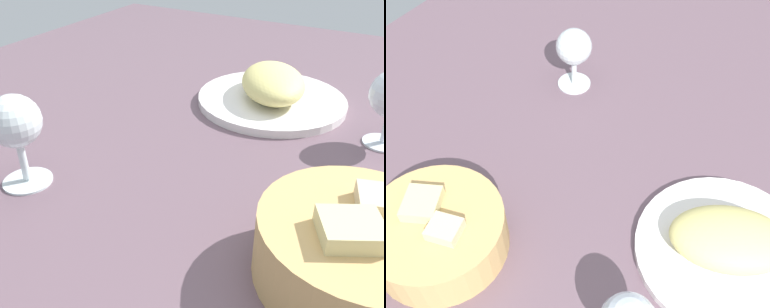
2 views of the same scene
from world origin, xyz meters
The scene contains 6 objects.
ground_plane centered at (0.00, 0.00, -1.00)cm, with size 140.00×140.00×2.00cm, color #654D59.
plate centered at (-15.19, -0.01, 0.70)cm, with size 26.29×26.29×1.40cm, color white.
omelette centered at (-15.19, -0.01, 4.10)cm, with size 17.14×10.91×5.39cm, color #DED17B.
lettuce_garnish centered at (-20.36, -3.11, 2.13)cm, with size 3.85×3.85×1.47cm, color #458529.
bread_basket centered at (20.23, 21.78, 3.65)cm, with size 19.83×19.83×8.70cm.
wine_glass_near centered at (24.07, -19.18, 8.25)cm, with size 6.73×6.73×12.35cm.
Camera 2 is at (-17.19, 41.86, 64.13)cm, focal length 45.87 mm.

